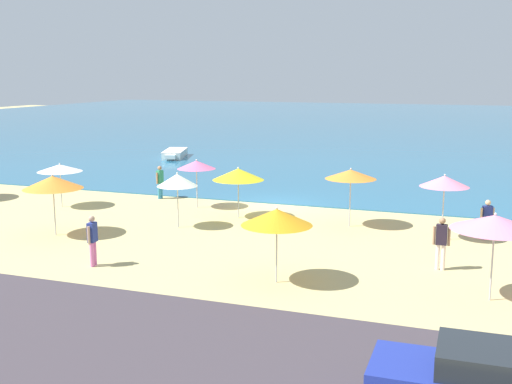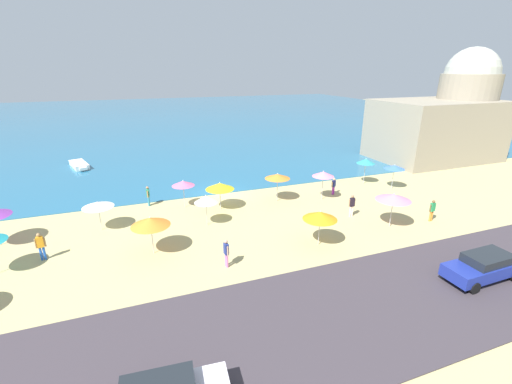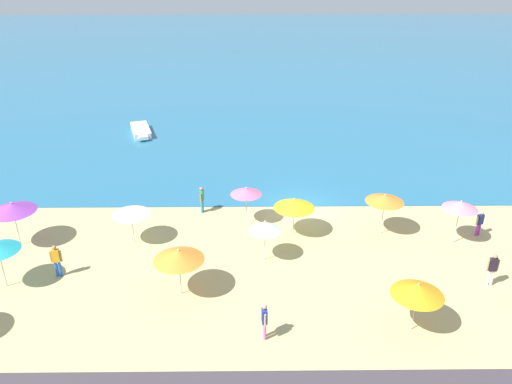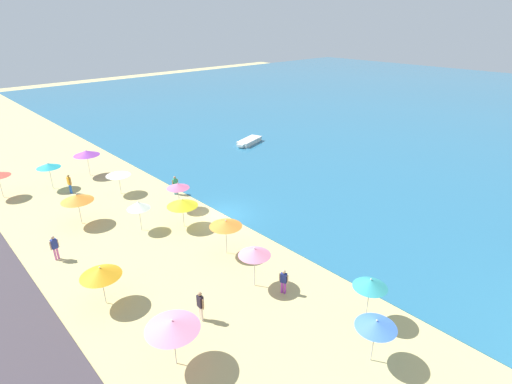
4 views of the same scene
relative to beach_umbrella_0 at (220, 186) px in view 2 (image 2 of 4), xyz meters
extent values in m
plane|color=tan|center=(0.64, 3.46, -2.00)|extent=(160.00, 160.00, 0.00)
cube|color=#266488|center=(0.64, 58.46, -1.97)|extent=(150.00, 110.00, 0.05)
cube|color=#3D363C|center=(0.64, -14.54, -1.97)|extent=(80.00, 8.00, 0.06)
cylinder|color=#B2B2B7|center=(0.00, 0.00, -1.10)|extent=(0.05, 0.05, 1.79)
cone|color=yellow|center=(0.00, 0.00, 0.00)|extent=(2.33, 2.33, 0.52)
sphere|color=silver|center=(0.00, 0.00, 0.29)|extent=(0.08, 0.08, 0.08)
cylinder|color=#B2B2B7|center=(8.99, -0.97, -0.91)|extent=(0.05, 0.05, 2.18)
cone|color=pink|center=(8.99, -0.97, 0.35)|extent=(1.90, 1.90, 0.43)
sphere|color=silver|center=(8.99, -0.97, 0.60)|extent=(0.08, 0.08, 0.08)
cylinder|color=#B2B2B7|center=(-9.05, -0.75, -1.09)|extent=(0.05, 0.05, 1.81)
cone|color=white|center=(-9.05, -0.75, -0.07)|extent=(2.16, 2.16, 0.35)
sphere|color=silver|center=(-9.05, -0.75, 0.14)|extent=(0.08, 0.08, 0.08)
cylinder|color=#B2B2B7|center=(15.15, 1.33, -0.90)|extent=(0.05, 0.05, 2.19)
cone|color=teal|center=(15.15, 1.33, 0.37)|extent=(1.77, 1.77, 0.45)
sphere|color=silver|center=(15.15, 1.33, 0.62)|extent=(0.08, 0.08, 0.08)
cylinder|color=#B2B2B7|center=(-1.72, -2.63, -1.08)|extent=(0.05, 0.05, 1.84)
cone|color=silver|center=(-1.72, -2.63, 0.05)|extent=(1.72, 1.72, 0.52)
sphere|color=silver|center=(-1.72, -2.63, 0.34)|extent=(0.08, 0.08, 0.08)
cylinder|color=#B2B2B7|center=(-5.79, -5.53, -1.01)|extent=(0.05, 0.05, 1.97)
cone|color=orange|center=(-5.79, -5.53, 0.18)|extent=(2.39, 2.39, 0.52)
sphere|color=silver|center=(-5.79, -5.53, 0.47)|extent=(0.08, 0.08, 0.08)
cylinder|color=#B2B2B7|center=(16.82, -0.81, -0.98)|extent=(0.05, 0.05, 2.04)
cone|color=#3E71DA|center=(16.82, -0.81, 0.17)|extent=(1.89, 1.89, 0.36)
sphere|color=silver|center=(16.82, -0.81, 0.38)|extent=(0.08, 0.08, 0.08)
cylinder|color=#B2B2B7|center=(5.10, 0.04, -0.94)|extent=(0.05, 0.05, 2.12)
cone|color=orange|center=(5.10, 0.04, 0.27)|extent=(2.17, 2.17, 0.40)
sphere|color=silver|center=(5.10, 0.04, 0.50)|extent=(0.08, 0.08, 0.08)
cylinder|color=#B2B2B7|center=(4.50, -8.15, -1.05)|extent=(0.05, 0.05, 1.89)
cone|color=orange|center=(4.50, -8.15, 0.10)|extent=(2.23, 2.23, 0.51)
sphere|color=silver|center=(4.50, -8.15, 0.39)|extent=(0.08, 0.08, 0.08)
cylinder|color=#B2B2B7|center=(-2.72, 1.39, -1.01)|extent=(0.05, 0.05, 1.96)
cone|color=#D86493|center=(-2.72, 1.39, 0.12)|extent=(1.86, 1.86, 0.40)
sphere|color=silver|center=(-2.72, 1.39, 0.35)|extent=(0.08, 0.08, 0.08)
cylinder|color=#B2B2B7|center=(10.81, -7.57, -0.92)|extent=(0.05, 0.05, 2.15)
cone|color=pink|center=(10.81, -7.57, 0.31)|extent=(2.48, 2.48, 0.43)
sphere|color=silver|center=(10.81, -7.57, 0.56)|extent=(0.08, 0.08, 0.08)
cylinder|color=#F5DBCB|center=(9.32, -5.02, -1.56)|extent=(0.14, 0.14, 0.87)
cylinder|color=#F5DBCB|center=(9.14, -5.02, -1.56)|extent=(0.14, 0.14, 0.87)
cube|color=black|center=(9.23, -5.02, -0.79)|extent=(0.36, 0.22, 0.68)
sphere|color=#9F7555|center=(9.23, -5.02, -0.32)|extent=(0.22, 0.22, 0.22)
cylinder|color=#9F7555|center=(9.47, -5.03, -0.84)|extent=(0.09, 0.09, 0.62)
cylinder|color=#9F7555|center=(8.99, -5.02, -0.84)|extent=(0.09, 0.09, 0.62)
cylinder|color=blue|center=(-12.05, -4.01, -1.56)|extent=(0.14, 0.14, 0.87)
cylinder|color=blue|center=(-12.23, -4.04, -1.56)|extent=(0.14, 0.14, 0.87)
cube|color=orange|center=(-12.14, -4.03, -0.79)|extent=(0.39, 0.27, 0.68)
sphere|color=#9B764B|center=(-12.14, -4.03, -0.32)|extent=(0.22, 0.22, 0.22)
cylinder|color=#9B764B|center=(-11.90, -3.99, -0.84)|extent=(0.09, 0.09, 0.62)
cylinder|color=#9B764B|center=(-12.38, -4.06, -0.84)|extent=(0.09, 0.09, 0.62)
cylinder|color=purple|center=(10.55, -0.26, -1.62)|extent=(0.14, 0.14, 0.75)
cylinder|color=purple|center=(10.71, -0.19, -1.62)|extent=(0.14, 0.14, 0.75)
cube|color=navy|center=(10.63, -0.22, -0.95)|extent=(0.42, 0.35, 0.59)
sphere|color=tan|center=(10.63, -0.22, -0.52)|extent=(0.22, 0.22, 0.22)
cylinder|color=tan|center=(10.41, -0.32, -1.00)|extent=(0.09, 0.09, 0.53)
cylinder|color=tan|center=(10.85, -0.12, -1.00)|extent=(0.09, 0.09, 0.53)
cylinder|color=orange|center=(14.32, -7.88, -1.59)|extent=(0.14, 0.14, 0.82)
cylinder|color=orange|center=(14.50, -7.86, -1.59)|extent=(0.14, 0.14, 0.82)
cube|color=#259252|center=(14.41, -7.87, -0.86)|extent=(0.38, 0.25, 0.65)
sphere|color=brown|center=(14.41, -7.87, -0.40)|extent=(0.22, 0.22, 0.22)
cylinder|color=brown|center=(14.17, -7.89, -0.91)|extent=(0.09, 0.09, 0.58)
cylinder|color=brown|center=(14.65, -7.85, -0.91)|extent=(0.09, 0.09, 0.58)
cylinder|color=teal|center=(-5.49, 2.88, -1.58)|extent=(0.14, 0.14, 0.83)
cylinder|color=teal|center=(-5.52, 2.70, -1.58)|extent=(0.14, 0.14, 0.83)
cube|color=#2E8B61|center=(-5.51, 2.79, -0.84)|extent=(0.28, 0.39, 0.66)
sphere|color=#A27654|center=(-5.51, 2.79, -0.38)|extent=(0.22, 0.22, 0.22)
cylinder|color=#A27654|center=(-5.47, 3.03, -0.89)|extent=(0.09, 0.09, 0.59)
cylinder|color=#A27654|center=(-5.55, 2.55, -0.89)|extent=(0.09, 0.09, 0.59)
cylinder|color=pink|center=(-1.89, -8.72, -1.57)|extent=(0.14, 0.14, 0.85)
cylinder|color=pink|center=(-1.91, -8.54, -1.57)|extent=(0.14, 0.14, 0.85)
cube|color=navy|center=(-1.90, -8.63, -0.81)|extent=(0.26, 0.38, 0.67)
sphere|color=tan|center=(-1.90, -8.63, -0.35)|extent=(0.22, 0.22, 0.22)
cylinder|color=tan|center=(-1.88, -8.87, -0.86)|extent=(0.09, 0.09, 0.60)
cylinder|color=tan|center=(-1.92, -8.40, -0.86)|extent=(0.09, 0.09, 0.60)
cylinder|color=black|center=(-4.74, -16.18, -1.62)|extent=(0.66, 0.27, 0.64)
cube|color=navy|center=(10.86, -14.75, -1.27)|extent=(4.53, 1.74, 0.68)
cube|color=#1E2328|center=(11.09, -14.75, -0.69)|extent=(2.54, 1.51, 0.48)
cylinder|color=black|center=(9.34, -15.56, -1.62)|extent=(0.64, 0.23, 0.64)
cylinder|color=black|center=(9.32, -13.99, -1.62)|extent=(0.64, 0.23, 0.64)
cylinder|color=black|center=(12.38, -13.94, -1.62)|extent=(0.64, 0.23, 0.64)
cube|color=silver|center=(-12.34, 17.82, -1.70)|extent=(2.51, 4.08, 0.50)
cube|color=silver|center=(-11.70, 15.81, -1.65)|extent=(0.88, 0.66, 0.30)
cube|color=silver|center=(-12.34, 17.82, -1.41)|extent=(2.58, 4.10, 0.08)
cube|color=gray|center=(29.71, 7.04, 1.65)|extent=(14.67, 9.53, 7.30)
cylinder|color=gray|center=(34.11, 7.04, 3.16)|extent=(6.96, 6.96, 10.30)
sphere|color=#ADAFA2|center=(34.11, 7.04, 8.31)|extent=(6.26, 6.26, 6.26)
camera|label=1|loc=(10.49, -26.49, 4.46)|focal=45.00mm
camera|label=2|loc=(-6.31, -25.55, 9.00)|focal=24.00mm
camera|label=3|loc=(-2.42, -25.01, 12.76)|focal=35.00mm
camera|label=4|loc=(23.31, -14.15, 12.79)|focal=28.00mm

